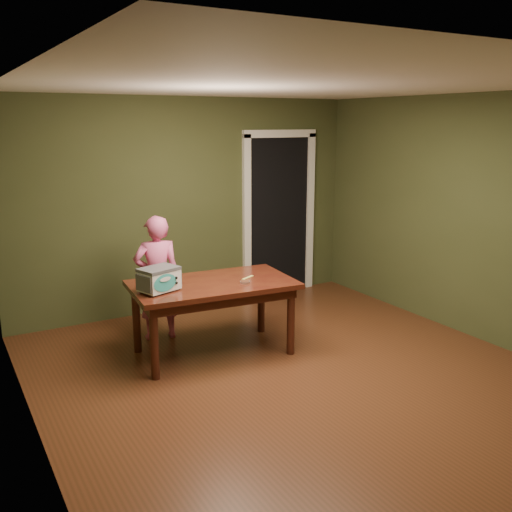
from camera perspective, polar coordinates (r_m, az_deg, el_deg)
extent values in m
plane|color=#552A18|center=(5.35, 4.57, -12.24)|extent=(5.00, 5.00, 0.00)
cube|color=#3D4524|center=(7.10, -6.72, 5.08)|extent=(4.50, 0.02, 2.60)
cube|color=#3D4524|center=(4.12, -21.85, -1.78)|extent=(0.02, 5.00, 2.60)
cube|color=#3D4524|center=(6.47, 21.52, 3.44)|extent=(0.02, 5.00, 2.60)
cube|color=white|center=(4.84, 5.16, 16.75)|extent=(4.50, 5.00, 0.02)
cube|color=black|center=(7.99, 1.08, 4.27)|extent=(0.90, 0.60, 2.10)
cube|color=black|center=(7.72, 2.28, 3.95)|extent=(0.90, 0.02, 2.10)
cube|color=white|center=(7.46, -0.92, 3.63)|extent=(0.10, 0.06, 2.20)
cube|color=white|center=(7.99, 5.38, 4.21)|extent=(0.10, 0.06, 2.20)
cube|color=white|center=(7.61, 2.42, 12.13)|extent=(1.10, 0.06, 0.10)
cube|color=#3A120D|center=(5.69, -4.36, -2.86)|extent=(1.67, 1.04, 0.05)
cube|color=#37160D|center=(5.71, -4.35, -3.58)|extent=(1.54, 0.91, 0.10)
cylinder|color=#37160D|center=(5.30, -10.14, -8.57)|extent=(0.08, 0.08, 0.70)
cylinder|color=#37160D|center=(5.94, -11.88, -6.21)|extent=(0.08, 0.08, 0.70)
cylinder|color=#37160D|center=(5.77, 3.50, -6.51)|extent=(0.08, 0.08, 0.70)
cylinder|color=#37160D|center=(6.36, 0.52, -4.58)|extent=(0.08, 0.08, 0.70)
cylinder|color=#4C4F54|center=(5.28, -10.19, -3.93)|extent=(0.02, 0.02, 0.01)
cylinder|color=#4C4F54|center=(5.43, -11.42, -3.53)|extent=(0.02, 0.02, 0.01)
cylinder|color=#4C4F54|center=(5.46, -7.86, -3.30)|extent=(0.02, 0.02, 0.01)
cylinder|color=#4C4F54|center=(5.59, -9.11, -2.92)|extent=(0.02, 0.02, 0.01)
cube|color=white|center=(5.41, -9.68, -2.36)|extent=(0.40, 0.34, 0.19)
cube|color=#4C4F54|center=(5.38, -9.72, -1.30)|extent=(0.41, 0.35, 0.03)
cube|color=#4C4F54|center=(5.30, -11.18, -2.74)|extent=(0.09, 0.21, 0.15)
cube|color=#4C4F54|center=(5.52, -8.24, -1.99)|extent=(0.09, 0.21, 0.15)
ellipsoid|color=teal|center=(5.30, -9.06, -2.67)|extent=(0.25, 0.09, 0.16)
cylinder|color=black|center=(5.37, -7.97, -2.17)|extent=(0.03, 0.02, 0.02)
cylinder|color=black|center=(5.39, -7.96, -2.68)|extent=(0.02, 0.02, 0.02)
cylinder|color=silver|center=(5.62, -1.10, -2.64)|extent=(0.10, 0.10, 0.02)
cylinder|color=#552B1C|center=(5.62, -1.10, -2.57)|extent=(0.09, 0.09, 0.01)
cube|color=#E7E064|center=(5.81, -0.84, -2.17)|extent=(0.17, 0.10, 0.01)
imported|color=pink|center=(6.18, -9.85, -2.17)|extent=(0.54, 0.41, 1.35)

